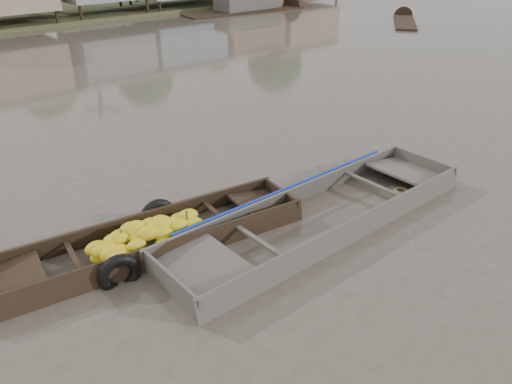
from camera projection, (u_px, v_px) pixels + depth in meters
ground at (303, 250)px, 9.74m from camera, size 120.00×120.00×0.00m
banana_boat at (147, 240)px, 9.67m from camera, size 6.41×2.36×0.86m
viewer_boat at (321, 219)px, 10.65m from camera, size 7.58×2.00×0.61m
distant_boats at (193, 17)px, 33.32m from camera, size 47.46×14.68×1.38m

